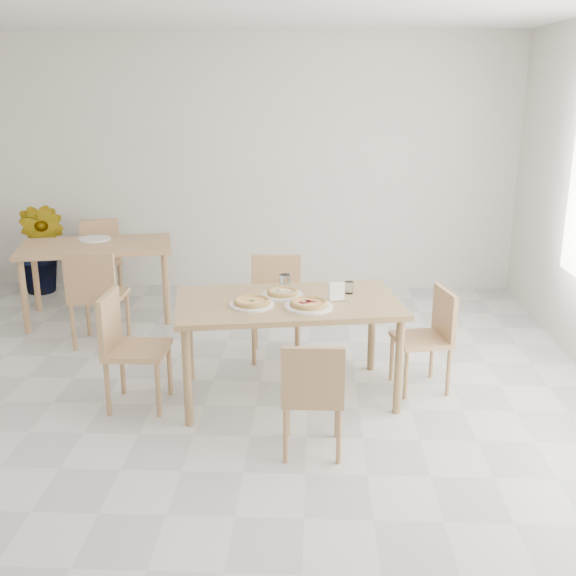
{
  "coord_description": "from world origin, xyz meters",
  "views": [
    {
      "loc": [
        0.79,
        -3.99,
        2.24
      ],
      "look_at": [
        0.6,
        0.64,
        0.84
      ],
      "focal_mm": 42.0,
      "sensor_mm": 36.0,
      "label": 1
    }
  ],
  "objects_px": {
    "tumbler_a": "(285,281)",
    "potted_plant": "(42,248)",
    "tumbler_b": "(349,287)",
    "pizza_pepperoni": "(309,303)",
    "chair_east": "(431,332)",
    "chair_south": "(313,391)",
    "chair_back_s": "(96,291)",
    "plate_mushroom": "(283,295)",
    "napkin_holder": "(336,292)",
    "chair_back_n": "(101,253)",
    "pizza_margherita": "(252,301)",
    "chair_north": "(276,299)",
    "plate_empty": "(94,239)",
    "main_table": "(288,310)",
    "pizza_mushroom": "(283,292)",
    "plate_margherita": "(252,304)",
    "second_table": "(96,253)",
    "plate_pepperoni": "(309,306)",
    "chair_west": "(126,342)"
  },
  "relations": [
    {
      "from": "tumbler_a",
      "to": "potted_plant",
      "type": "height_order",
      "value": "potted_plant"
    },
    {
      "from": "tumbler_b",
      "to": "potted_plant",
      "type": "relative_size",
      "value": 0.09
    },
    {
      "from": "pizza_pepperoni",
      "to": "chair_east",
      "type": "bearing_deg",
      "value": 20.5
    },
    {
      "from": "chair_south",
      "to": "chair_back_s",
      "type": "height_order",
      "value": "chair_back_s"
    },
    {
      "from": "plate_mushroom",
      "to": "napkin_holder",
      "type": "distance_m",
      "value": 0.41
    },
    {
      "from": "chair_south",
      "to": "napkin_holder",
      "type": "relative_size",
      "value": 5.62
    },
    {
      "from": "chair_back_n",
      "to": "potted_plant",
      "type": "xyz_separation_m",
      "value": [
        -0.69,
        0.08,
        0.03
      ]
    },
    {
      "from": "chair_east",
      "to": "pizza_margherita",
      "type": "distance_m",
      "value": 1.4
    },
    {
      "from": "tumbler_b",
      "to": "potted_plant",
      "type": "height_order",
      "value": "potted_plant"
    },
    {
      "from": "tumbler_a",
      "to": "chair_back_s",
      "type": "distance_m",
      "value": 1.82
    },
    {
      "from": "chair_north",
      "to": "plate_empty",
      "type": "distance_m",
      "value": 2.2
    },
    {
      "from": "potted_plant",
      "to": "tumbler_b",
      "type": "bearing_deg",
      "value": -35.12
    },
    {
      "from": "main_table",
      "to": "pizza_mushroom",
      "type": "height_order",
      "value": "pizza_mushroom"
    },
    {
      "from": "plate_margherita",
      "to": "plate_empty",
      "type": "distance_m",
      "value": 2.71
    },
    {
      "from": "tumbler_b",
      "to": "second_table",
      "type": "bearing_deg",
      "value": 147.81
    },
    {
      "from": "plate_mushroom",
      "to": "pizza_margherita",
      "type": "distance_m",
      "value": 0.31
    },
    {
      "from": "chair_back_s",
      "to": "plate_pepperoni",
      "type": "bearing_deg",
      "value": 150.91
    },
    {
      "from": "chair_south",
      "to": "pizza_mushroom",
      "type": "bearing_deg",
      "value": -76.53
    },
    {
      "from": "plate_pepperoni",
      "to": "pizza_pepperoni",
      "type": "relative_size",
      "value": 1.17
    },
    {
      "from": "chair_north",
      "to": "chair_west",
      "type": "bearing_deg",
      "value": -137.15
    },
    {
      "from": "chair_east",
      "to": "pizza_mushroom",
      "type": "relative_size",
      "value": 3.06
    },
    {
      "from": "chair_south",
      "to": "plate_margherita",
      "type": "height_order",
      "value": "chair_south"
    },
    {
      "from": "pizza_pepperoni",
      "to": "plate_empty",
      "type": "xyz_separation_m",
      "value": [
        -2.19,
        2.07,
        -0.02
      ]
    },
    {
      "from": "pizza_margherita",
      "to": "second_table",
      "type": "height_order",
      "value": "pizza_margherita"
    },
    {
      "from": "plate_mushroom",
      "to": "plate_pepperoni",
      "type": "bearing_deg",
      "value": -52.85
    },
    {
      "from": "main_table",
      "to": "pizza_margherita",
      "type": "height_order",
      "value": "pizza_margherita"
    },
    {
      "from": "pizza_margherita",
      "to": "second_table",
      "type": "bearing_deg",
      "value": 132.76
    },
    {
      "from": "main_table",
      "to": "chair_west",
      "type": "height_order",
      "value": "chair_west"
    },
    {
      "from": "pizza_pepperoni",
      "to": "tumbler_b",
      "type": "xyz_separation_m",
      "value": [
        0.3,
        0.36,
        0.01
      ]
    },
    {
      "from": "tumbler_b",
      "to": "chair_west",
      "type": "bearing_deg",
      "value": -165.8
    },
    {
      "from": "chair_north",
      "to": "plate_pepperoni",
      "type": "xyz_separation_m",
      "value": [
        0.29,
        -0.99,
        0.26
      ]
    },
    {
      "from": "chair_east",
      "to": "potted_plant",
      "type": "height_order",
      "value": "potted_plant"
    },
    {
      "from": "chair_west",
      "to": "pizza_mushroom",
      "type": "bearing_deg",
      "value": -73.98
    },
    {
      "from": "chair_south",
      "to": "plate_empty",
      "type": "distance_m",
      "value": 3.56
    },
    {
      "from": "main_table",
      "to": "chair_west",
      "type": "xyz_separation_m",
      "value": [
        -1.15,
        -0.21,
        -0.18
      ]
    },
    {
      "from": "pizza_pepperoni",
      "to": "tumbler_a",
      "type": "bearing_deg",
      "value": 112.38
    },
    {
      "from": "chair_west",
      "to": "second_table",
      "type": "relative_size",
      "value": 0.53
    },
    {
      "from": "chair_south",
      "to": "tumbler_b",
      "type": "height_order",
      "value": "tumbler_b"
    },
    {
      "from": "chair_east",
      "to": "plate_empty",
      "type": "xyz_separation_m",
      "value": [
        -3.11,
        1.73,
        0.31
      ]
    },
    {
      "from": "second_table",
      "to": "chair_south",
      "type": "bearing_deg",
      "value": -63.75
    },
    {
      "from": "napkin_holder",
      "to": "chair_east",
      "type": "bearing_deg",
      "value": -2.04
    },
    {
      "from": "chair_south",
      "to": "chair_north",
      "type": "xyz_separation_m",
      "value": [
        -0.32,
        1.69,
        0.05
      ]
    },
    {
      "from": "chair_south",
      "to": "tumbler_a",
      "type": "distance_m",
      "value": 1.24
    },
    {
      "from": "chair_north",
      "to": "pizza_margherita",
      "type": "bearing_deg",
      "value": -99.44
    },
    {
      "from": "pizza_mushroom",
      "to": "tumbler_b",
      "type": "height_order",
      "value": "tumbler_b"
    },
    {
      "from": "chair_south",
      "to": "potted_plant",
      "type": "xyz_separation_m",
      "value": [
        -3.02,
        3.37,
        0.07
      ]
    },
    {
      "from": "chair_north",
      "to": "chair_west",
      "type": "height_order",
      "value": "chair_north"
    },
    {
      "from": "chair_back_s",
      "to": "chair_back_n",
      "type": "bearing_deg",
      "value": -73.67
    },
    {
      "from": "chair_back_n",
      "to": "plate_empty",
      "type": "xyz_separation_m",
      "value": [
        0.11,
        -0.51,
        0.27
      ]
    },
    {
      "from": "second_table",
      "to": "pizza_pepperoni",
      "type": "bearing_deg",
      "value": -55.17
    }
  ]
}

